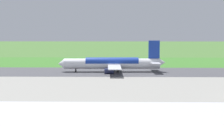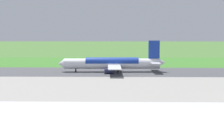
# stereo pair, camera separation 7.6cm
# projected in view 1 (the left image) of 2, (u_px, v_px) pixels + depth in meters

# --- Properties ---
(ground_plane) EXTENTS (800.00, 800.00, 0.00)m
(ground_plane) POSITION_uv_depth(u_px,v_px,m) (126.00, 72.00, 169.35)
(ground_plane) COLOR #477233
(runway_asphalt) EXTENTS (600.00, 36.28, 0.06)m
(runway_asphalt) POSITION_uv_depth(u_px,v_px,m) (126.00, 72.00, 169.35)
(runway_asphalt) COLOR #47474C
(runway_asphalt) RESTS_ON ground
(apron_concrete) EXTENTS (440.00, 110.00, 0.05)m
(apron_concrete) POSITION_uv_depth(u_px,v_px,m) (130.00, 97.00, 107.58)
(apron_concrete) COLOR gray
(apron_concrete) RESTS_ON ground
(grass_verge_foreground) EXTENTS (600.00, 80.00, 0.04)m
(grass_verge_foreground) POSITION_uv_depth(u_px,v_px,m) (124.00, 63.00, 213.42)
(grass_verge_foreground) COLOR #3C782B
(grass_verge_foreground) RESTS_ON ground
(airliner_main) EXTENTS (54.07, 44.16, 15.88)m
(airliner_main) POSITION_uv_depth(u_px,v_px,m) (113.00, 63.00, 169.04)
(airliner_main) COLOR white
(airliner_main) RESTS_ON ground
(no_stopping_sign) EXTENTS (0.60, 0.10, 2.29)m
(no_stopping_sign) POSITION_uv_depth(u_px,v_px,m) (85.00, 61.00, 211.73)
(no_stopping_sign) COLOR slate
(no_stopping_sign) RESTS_ON ground
(traffic_cone_orange) EXTENTS (0.40, 0.40, 0.55)m
(traffic_cone_orange) POSITION_uv_depth(u_px,v_px,m) (78.00, 62.00, 215.83)
(traffic_cone_orange) COLOR orange
(traffic_cone_orange) RESTS_ON ground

